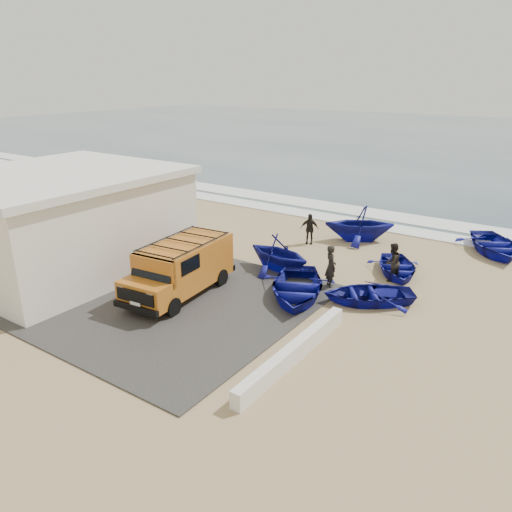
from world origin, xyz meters
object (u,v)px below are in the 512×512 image
Objects in this scene: boat_near_right at (368,294)px; boat_near_left at (297,287)px; fisherman_middle at (392,262)px; boat_mid_right at (397,267)px; van at (181,266)px; fisherman_front at (331,267)px; parapet at (294,352)px; boat_far_left at (360,223)px; boat_mid_left at (278,253)px; building at (60,220)px; fisherman_back at (309,229)px; boat_far_right at (494,245)px.

boat_near_left is at bearing -100.41° from boat_near_right.
boat_mid_right is at bearing -163.08° from fisherman_middle.
van reaches higher than fisherman_front.
boat_far_left is at bearing 104.53° from parapet.
van is at bearing 166.12° from boat_mid_left.
parapet is 1.76× the size of boat_near_right.
boat_near_right is (12.75, 4.14, -1.81)m from building.
parapet is 6.42m from van.
boat_mid_right is 0.93m from fisherman_middle.
fisherman_back is (1.11, 8.34, -0.37)m from van.
boat_near_left is 2.66× the size of fisherman_back.
fisherman_front is (-1.60, 5.63, 0.62)m from parapet.
boat_near_left is 2.54× the size of fisherman_middle.
building reaches higher than boat_near_left.
fisherman_front reaches higher than fisherman_middle.
boat_near_right is at bearing -117.50° from boat_mid_right.
fisherman_back is at bearing -8.88° from fisherman_front.
fisherman_middle is (1.80, 2.07, -0.07)m from fisherman_front.
boat_near_right is 1.99m from fisherman_front.
boat_far_left is (1.21, 6.00, 0.10)m from boat_mid_left.
van reaches higher than boat_mid_left.
van is 10.68m from boat_far_left.
van is 1.64× the size of boat_mid_left.
van is at bearing -31.92° from fisherman_middle.
building is 1.82× the size of van.
boat_near_right is 2.17× the size of fisherman_back.
parapet is at bearing -86.75° from boat_near_left.
fisherman_middle reaches higher than boat_near_right.
boat_near_left is 2.34× the size of fisherman_front.
fisherman_front reaches higher than boat_mid_left.
boat_mid_right is (-0.07, 3.35, -0.02)m from boat_near_right.
building is 2.99× the size of boat_mid_left.
boat_far_right is (5.32, 9.88, -0.01)m from boat_near_left.
fisherman_back is at bearing -99.77° from fisherman_middle.
fisherman_front is (4.52, 3.89, -0.26)m from van.
boat_mid_left is at bearing 61.75° from van.
boat_far_right is at bearing 1.35° from fisherman_back.
boat_mid_right is 3.41m from fisherman_front.
fisherman_back is at bearing -168.52° from boat_near_right.
boat_near_left is at bearing 119.17° from parapet.
boat_mid_left is at bearing 110.40° from boat_near_left.
van is at bearing -121.28° from fisherman_back.
boat_mid_left is 1.75× the size of fisherman_front.
van is at bearing -156.97° from boat_far_right.
boat_mid_left is (8.19, 4.98, -1.33)m from building.
fisherman_back is (-5.18, 1.59, 0.45)m from boat_mid_right.
boat_mid_right is at bearing -51.71° from boat_mid_left.
fisherman_back is at bearing 50.48° from building.
fisherman_middle is (-2.89, -6.17, 0.40)m from boat_far_right.
parapet is 3.81× the size of fisherman_back.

